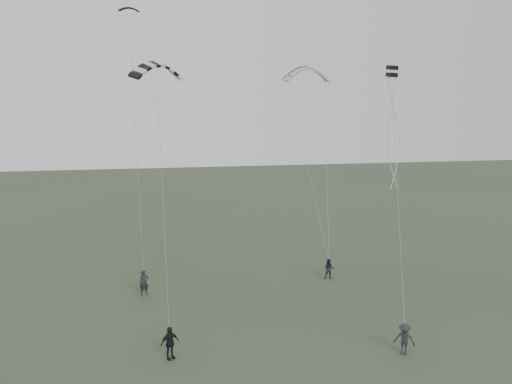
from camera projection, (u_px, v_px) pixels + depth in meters
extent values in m
plane|color=#36402C|center=(255.00, 340.00, 27.11)|extent=(140.00, 140.00, 0.00)
imported|color=#232228|center=(144.00, 283.00, 33.19)|extent=(0.72, 0.57, 1.73)
imported|color=#242429|center=(329.00, 269.00, 36.17)|extent=(0.92, 0.85, 1.52)
imported|color=black|center=(170.00, 343.00, 25.05)|extent=(1.08, 0.86, 1.72)
imported|color=#25252A|center=(404.00, 339.00, 25.48)|extent=(1.25, 1.12, 1.68)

